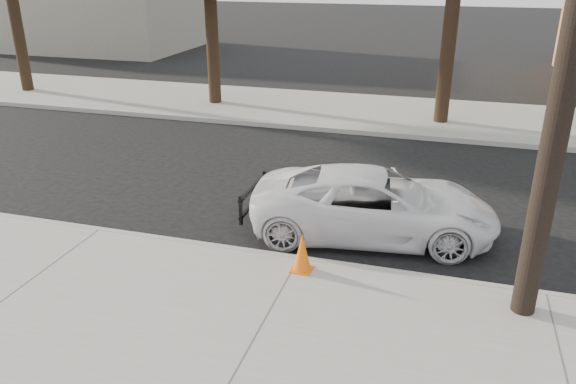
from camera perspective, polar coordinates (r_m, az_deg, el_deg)
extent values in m
plane|color=black|center=(11.76, 3.86, -2.47)|extent=(120.00, 120.00, 0.00)
cube|color=gray|center=(8.15, -3.05, -14.35)|extent=(90.00, 4.40, 0.15)
cube|color=gray|center=(19.67, 9.41, 7.87)|extent=(90.00, 5.00, 0.15)
cube|color=#9E9B93|center=(9.91, 1.16, -7.02)|extent=(90.00, 0.12, 0.16)
cube|color=gray|center=(37.77, -20.74, 17.46)|extent=(14.00, 8.00, 5.00)
cylinder|color=black|center=(24.69, -25.75, 14.47)|extent=(0.44, 0.44, 4.50)
cylinder|color=black|center=(20.54, -7.68, 14.84)|extent=(0.44, 0.44, 4.25)
cylinder|color=black|center=(18.39, 15.98, 14.10)|extent=(0.44, 0.44, 4.75)
imported|color=white|center=(10.85, 8.74, -1.19)|extent=(4.89, 2.74, 1.29)
cube|color=orange|center=(9.50, 1.43, -7.85)|extent=(0.37, 0.37, 0.02)
cone|color=orange|center=(9.34, 1.45, -6.13)|extent=(0.33, 0.33, 0.67)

